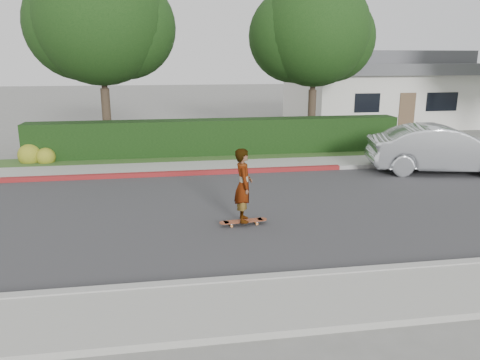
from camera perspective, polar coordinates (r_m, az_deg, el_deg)
The scene contains 16 objects.
ground at distance 13.24m, azimuth 14.17°, elevation -2.96°, with size 120.00×120.00×0.00m, color slate.
road at distance 13.24m, azimuth 14.17°, elevation -2.94°, with size 60.00×8.00×0.01m, color #2D2D30.
curb_near at distance 9.84m, azimuth 23.68°, elevation -9.57°, with size 60.00×0.20×0.15m, color #9E9E99.
sidewalk_near at distance 9.19m, azimuth 26.71°, elevation -11.78°, with size 60.00×1.60×0.12m, color gray.
curb_far at distance 16.92m, azimuth 8.76°, elevation 1.40°, with size 60.00×0.20×0.15m, color #9E9E99.
curb_red_section at distance 16.11m, azimuth -8.42°, elevation 0.76°, with size 12.00×0.21×0.15m, color maroon.
sidewalk_far at distance 17.76m, azimuth 7.87°, elevation 2.02°, with size 60.00×1.60×0.12m, color gray.
planting_strip at distance 19.26m, azimuth 6.49°, elevation 3.02°, with size 60.00×1.60×0.10m, color #2D4C1E.
hedge at distance 19.14m, azimuth -2.66°, elevation 5.16°, with size 15.00×1.00×1.50m, color black.
flowering_shrub at distance 19.25m, azimuth -23.69°, elevation 2.73°, with size 1.40×1.00×0.90m.
tree_left at distance 20.42m, azimuth -16.69°, elevation 17.90°, with size 5.99×5.21×8.00m.
tree_center at distance 21.80m, azimuth 8.90°, elevation 17.13°, with size 5.66×4.84×7.44m.
house at distance 30.58m, azimuth 16.54°, elevation 10.69°, with size 10.60×8.60×4.30m.
skateboard at distance 11.28m, azimuth 0.41°, elevation -5.05°, with size 1.19×0.34×0.11m.
skateboarder at distance 11.01m, azimuth 0.42°, elevation -0.64°, with size 0.64×0.42×1.76m, color white.
car_silver at distance 17.76m, azimuth 23.46°, elevation 3.46°, with size 1.74×5.00×1.65m, color silver.
Camera 1 is at (-5.17, -11.55, 3.91)m, focal length 35.00 mm.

